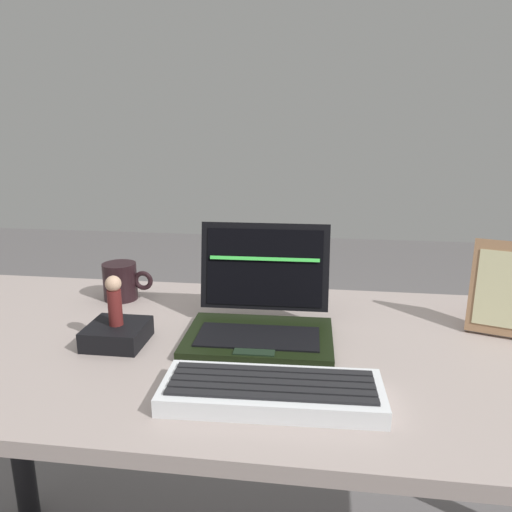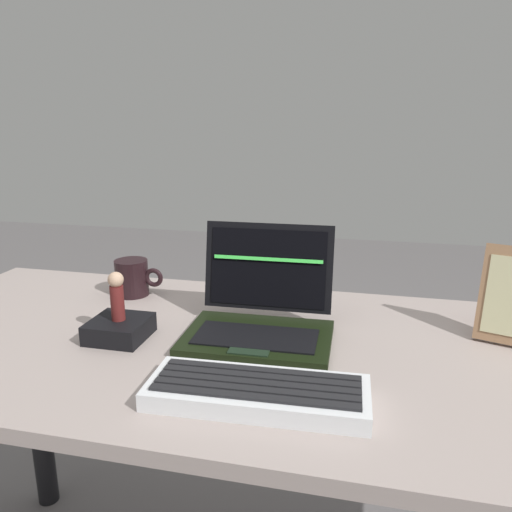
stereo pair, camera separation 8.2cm
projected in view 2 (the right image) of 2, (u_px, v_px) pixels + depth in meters
desk at (295, 399)px, 0.94m from camera, size 1.70×0.67×0.72m
laptop_front at (261, 316)px, 0.96m from camera, size 0.28×0.23×0.20m
external_keyboard at (257, 392)px, 0.74m from camera, size 0.33×0.14×0.03m
figurine_stand at (119, 329)px, 0.95m from camera, size 0.11×0.11×0.04m
figurine at (117, 295)px, 0.93m from camera, size 0.03×0.03×0.09m
coffee_mug at (133, 278)px, 1.18m from camera, size 0.12×0.08×0.09m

